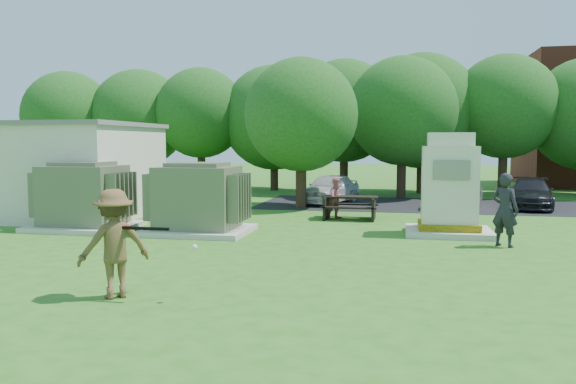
% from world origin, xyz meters
% --- Properties ---
extents(ground, '(120.00, 120.00, 0.00)m').
position_xyz_m(ground, '(0.00, 0.00, 0.00)').
color(ground, '#2D6619').
rests_on(ground, ground).
extents(service_building, '(10.00, 5.00, 3.20)m').
position_xyz_m(service_building, '(-11.00, 7.00, 1.60)').
color(service_building, beige).
rests_on(service_building, ground).
extents(service_building_roof, '(10.20, 5.20, 0.15)m').
position_xyz_m(service_building_roof, '(-11.00, 7.00, 3.27)').
color(service_building_roof, slate).
rests_on(service_building_roof, service_building).
extents(parking_strip, '(20.00, 6.00, 0.01)m').
position_xyz_m(parking_strip, '(7.00, 13.50, 0.01)').
color(parking_strip, '#232326').
rests_on(parking_strip, ground).
extents(transformer_left, '(3.00, 2.40, 2.07)m').
position_xyz_m(transformer_left, '(-6.50, 4.50, 0.97)').
color(transformer_left, beige).
rests_on(transformer_left, ground).
extents(transformer_right, '(3.00, 2.40, 2.07)m').
position_xyz_m(transformer_right, '(-2.80, 4.50, 0.97)').
color(transformer_right, beige).
rests_on(transformer_right, ground).
extents(generator_cabinet, '(2.41, 1.97, 2.93)m').
position_xyz_m(generator_cabinet, '(4.39, 5.66, 1.28)').
color(generator_cabinet, beige).
rests_on(generator_cabinet, ground).
extents(picnic_table, '(1.88, 1.41, 0.81)m').
position_xyz_m(picnic_table, '(1.30, 8.39, 0.50)').
color(picnic_table, black).
rests_on(picnic_table, ground).
extents(batter, '(1.35, 1.32, 1.86)m').
position_xyz_m(batter, '(-1.72, -2.36, 0.93)').
color(batter, brown).
rests_on(batter, ground).
extents(person_by_generator, '(0.82, 0.77, 1.89)m').
position_xyz_m(person_by_generator, '(5.64, 3.97, 0.95)').
color(person_by_generator, '#232227').
rests_on(person_by_generator, ground).
extents(person_at_picnic, '(0.89, 0.87, 1.44)m').
position_xyz_m(person_at_picnic, '(0.83, 8.47, 0.72)').
color(person_at_picnic, '#D26F77').
rests_on(person_at_picnic, ground).
extents(car_white, '(2.62, 4.11, 1.30)m').
position_xyz_m(car_white, '(-0.06, 13.32, 0.65)').
color(car_white, silver).
rests_on(car_white, ground).
extents(car_silver_a, '(2.36, 4.05, 1.26)m').
position_xyz_m(car_silver_a, '(5.33, 12.97, 0.63)').
color(car_silver_a, '#B3B3B8').
rests_on(car_silver_a, ground).
extents(car_dark, '(2.42, 4.35, 1.19)m').
position_xyz_m(car_dark, '(8.18, 13.24, 0.60)').
color(car_dark, black).
rests_on(car_dark, ground).
extents(batting_equipment, '(1.40, 0.14, 0.37)m').
position_xyz_m(batting_equipment, '(-1.05, -2.41, 1.17)').
color(batting_equipment, black).
rests_on(batting_equipment, ground).
extents(tree_row, '(41.30, 13.30, 7.30)m').
position_xyz_m(tree_row, '(1.75, 18.50, 4.15)').
color(tree_row, '#47301E').
rests_on(tree_row, ground).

